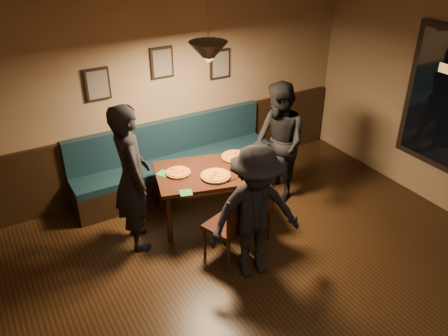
# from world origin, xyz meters

# --- Properties ---
(ceiling) EXTENTS (7.00, 7.00, 0.00)m
(ceiling) POSITION_xyz_m (0.00, 0.00, 2.80)
(ceiling) COLOR silver
(ceiling) RESTS_ON ground
(wall_back) EXTENTS (6.00, 0.00, 6.00)m
(wall_back) POSITION_xyz_m (0.00, 3.50, 1.40)
(wall_back) COLOR #8C704F
(wall_back) RESTS_ON ground
(wainscot) EXTENTS (5.88, 0.06, 1.00)m
(wainscot) POSITION_xyz_m (0.00, 3.47, 0.50)
(wainscot) COLOR black
(wainscot) RESTS_ON ground
(booth_bench) EXTENTS (3.00, 0.60, 1.00)m
(booth_bench) POSITION_xyz_m (0.00, 3.20, 0.50)
(booth_bench) COLOR #0F232D
(booth_bench) RESTS_ON ground
(picture_left) EXTENTS (0.32, 0.04, 0.42)m
(picture_left) POSITION_xyz_m (-0.90, 3.47, 1.70)
(picture_left) COLOR black
(picture_left) RESTS_ON wall_back
(picture_center) EXTENTS (0.32, 0.04, 0.42)m
(picture_center) POSITION_xyz_m (0.00, 3.47, 1.85)
(picture_center) COLOR black
(picture_center) RESTS_ON wall_back
(picture_right) EXTENTS (0.32, 0.04, 0.42)m
(picture_right) POSITION_xyz_m (0.90, 3.47, 1.70)
(picture_right) COLOR black
(picture_right) RESTS_ON wall_back
(pendant_lamp) EXTENTS (0.44, 0.44, 0.25)m
(pendant_lamp) POSITION_xyz_m (0.08, 2.27, 2.25)
(pendant_lamp) COLOR black
(pendant_lamp) RESTS_ON ceiling
(dining_table) EXTENTS (1.56, 1.21, 0.74)m
(dining_table) POSITION_xyz_m (0.08, 2.27, 0.37)
(dining_table) COLOR black
(dining_table) RESTS_ON floor
(chair_near_left) EXTENTS (0.55, 0.55, 0.96)m
(chair_near_left) POSITION_xyz_m (-0.14, 1.49, 0.48)
(chair_near_left) COLOR black
(chair_near_left) RESTS_ON floor
(chair_near_right) EXTENTS (0.47, 0.47, 0.93)m
(chair_near_right) POSITION_xyz_m (0.29, 1.67, 0.46)
(chair_near_right) COLOR #311D0D
(chair_near_right) RESTS_ON floor
(diner_left) EXTENTS (0.52, 0.72, 1.84)m
(diner_left) POSITION_xyz_m (-0.94, 2.30, 0.92)
(diner_left) COLOR black
(diner_left) RESTS_ON floor
(diner_right) EXTENTS (0.77, 0.92, 1.70)m
(diner_right) POSITION_xyz_m (1.16, 2.30, 0.85)
(diner_right) COLOR black
(diner_right) RESTS_ON floor
(diner_front) EXTENTS (1.12, 0.76, 1.60)m
(diner_front) POSITION_xyz_m (0.01, 1.12, 0.80)
(diner_front) COLOR black
(diner_front) RESTS_ON floor
(pizza_a) EXTENTS (0.34, 0.34, 0.04)m
(pizza_a) POSITION_xyz_m (-0.31, 2.41, 0.76)
(pizza_a) COLOR orange
(pizza_a) RESTS_ON dining_table
(pizza_b) EXTENTS (0.38, 0.38, 0.04)m
(pizza_b) POSITION_xyz_m (0.06, 2.10, 0.76)
(pizza_b) COLOR orange
(pizza_b) RESTS_ON dining_table
(pizza_c) EXTENTS (0.46, 0.46, 0.04)m
(pizza_c) POSITION_xyz_m (0.53, 2.42, 0.76)
(pizza_c) COLOR orange
(pizza_c) RESTS_ON dining_table
(soda_glass) EXTENTS (0.08, 0.08, 0.14)m
(soda_glass) POSITION_xyz_m (0.63, 1.96, 0.81)
(soda_glass) COLOR black
(soda_glass) RESTS_ON dining_table
(tabasco_bottle) EXTENTS (0.03, 0.03, 0.11)m
(tabasco_bottle) POSITION_xyz_m (0.56, 2.23, 0.79)
(tabasco_bottle) COLOR #A10705
(tabasco_bottle) RESTS_ON dining_table
(napkin_a) EXTENTS (0.20, 0.20, 0.01)m
(napkin_a) POSITION_xyz_m (-0.47, 2.51, 0.74)
(napkin_a) COLOR #207936
(napkin_a) RESTS_ON dining_table
(napkin_b) EXTENTS (0.18, 0.18, 0.01)m
(napkin_b) POSITION_xyz_m (-0.42, 1.96, 0.74)
(napkin_b) COLOR #1F772F
(napkin_b) RESTS_ON dining_table
(cutlery_set) EXTENTS (0.17, 0.04, 0.00)m
(cutlery_set) POSITION_xyz_m (0.11, 1.93, 0.74)
(cutlery_set) COLOR silver
(cutlery_set) RESTS_ON dining_table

